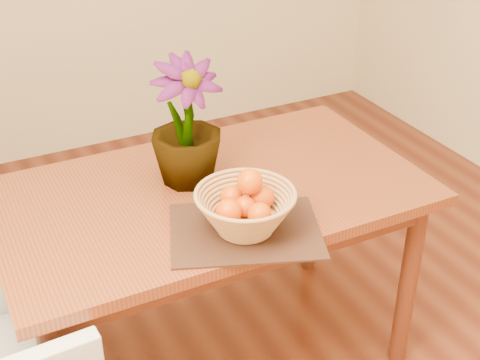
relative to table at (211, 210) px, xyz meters
name	(u,v)px	position (x,y,z in m)	size (l,w,h in m)	color
table	(211,210)	(0.00, 0.00, 0.00)	(1.40, 0.80, 0.75)	brown
placemat	(245,231)	(-0.01, -0.28, 0.09)	(0.44, 0.33, 0.01)	#361C13
wicker_basket	(245,213)	(-0.01, -0.28, 0.15)	(0.30, 0.30, 0.12)	tan
orange_pile	(246,200)	(-0.01, -0.27, 0.19)	(0.20, 0.19, 0.14)	#D74403
potted_plant	(186,123)	(-0.04, 0.08, 0.30)	(0.24, 0.24, 0.42)	#1C4A15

